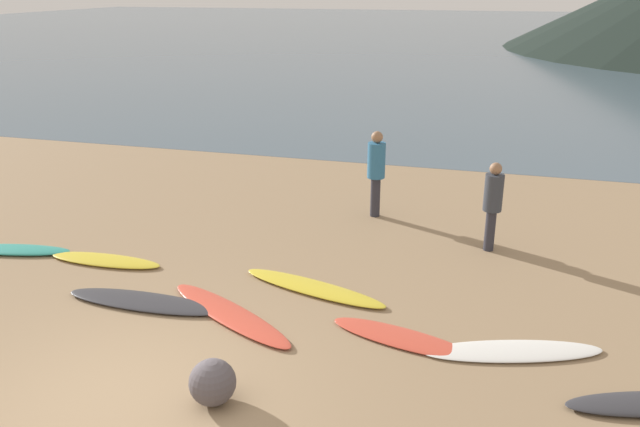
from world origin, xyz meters
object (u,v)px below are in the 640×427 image
object	(u,v)px
surfboard_1	(105,260)
person_0	(376,167)
surfboard_2	(144,301)
surfboard_6	(513,351)
person_1	(493,199)
surfboard_5	(401,338)
surfboard_4	(313,288)
surfboard_3	(229,314)
beach_rock_near	(213,382)
surfboard_0	(15,250)

from	to	relation	value
surfboard_1	person_0	world-z (taller)	person_0
surfboard_2	person_0	bearing A→B (deg)	61.24
surfboard_6	person_1	bearing A→B (deg)	79.58
surfboard_5	person_1	bearing A→B (deg)	87.75
surfboard_4	person_0	bearing A→B (deg)	101.48
surfboard_3	beach_rock_near	bearing A→B (deg)	-41.79
surfboard_2	surfboard_4	size ratio (longest dim) A/B	0.99
surfboard_6	surfboard_1	bearing A→B (deg)	153.43
surfboard_4	person_0	size ratio (longest dim) A/B	1.42
surfboard_6	surfboard_2	bearing A→B (deg)	163.56
person_0	person_1	size ratio (longest dim) A/B	1.09
surfboard_2	surfboard_5	distance (m)	3.94
surfboard_2	surfboard_4	world-z (taller)	surfboard_2
surfboard_1	surfboard_2	world-z (taller)	surfboard_2
surfboard_0	surfboard_3	world-z (taller)	surfboard_0
surfboard_4	person_1	world-z (taller)	person_1
person_0	beach_rock_near	bearing A→B (deg)	84.42
surfboard_2	surfboard_3	distance (m)	1.41
surfboard_6	person_0	distance (m)	5.58
surfboard_0	person_1	size ratio (longest dim) A/B	1.25
surfboard_4	beach_rock_near	distance (m)	3.13
surfboard_3	surfboard_4	world-z (taller)	surfboard_4
surfboard_0	person_0	size ratio (longest dim) A/B	1.14
surfboard_6	surfboard_3	bearing A→B (deg)	163.96
surfboard_0	surfboard_5	world-z (taller)	surfboard_0
surfboard_0	surfboard_2	world-z (taller)	surfboard_0
surfboard_2	surfboard_5	bearing A→B (deg)	0.26
surfboard_6	person_1	xyz separation A→B (m)	(-0.43, 3.50, 0.94)
surfboard_4	person_0	distance (m)	3.82
surfboard_0	surfboard_4	bearing A→B (deg)	-10.76
surfboard_1	surfboard_5	world-z (taller)	surfboard_1
surfboard_6	person_1	world-z (taller)	person_1
surfboard_4	surfboard_3	bearing A→B (deg)	-113.50
person_1	surfboard_6	bearing A→B (deg)	-64.57
beach_rock_near	surfboard_0	bearing A→B (deg)	149.80
surfboard_6	person_0	world-z (taller)	person_0
surfboard_5	beach_rock_near	size ratio (longest dim) A/B	3.75
surfboard_1	surfboard_2	distance (m)	1.88
surfboard_0	surfboard_2	size ratio (longest dim) A/B	0.81
person_0	surfboard_4	bearing A→B (deg)	85.03
surfboard_2	surfboard_0	bearing A→B (deg)	160.49
person_1	surfboard_4	bearing A→B (deg)	-118.71
surfboard_0	surfboard_5	xyz separation A→B (m)	(7.22, -1.12, -0.02)
surfboard_0	surfboard_4	distance (m)	5.64
surfboard_3	surfboard_6	size ratio (longest dim) A/B	1.11
surfboard_3	surfboard_5	size ratio (longest dim) A/B	1.29
surfboard_3	surfboard_0	bearing A→B (deg)	-163.80
surfboard_1	surfboard_2	size ratio (longest dim) A/B	0.82
beach_rock_near	person_1	bearing A→B (deg)	62.13
surfboard_5	person_1	distance (m)	3.83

